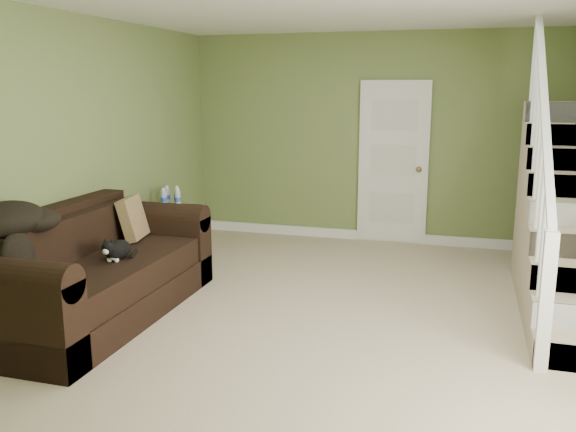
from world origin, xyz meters
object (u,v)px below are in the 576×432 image
Objects in this scene: sofa at (95,275)px; side_table at (174,233)px; cat at (116,250)px; banana at (66,274)px.

sofa reaches higher than side_table.
cat is 2.47× the size of banana.
sofa reaches higher than cat.
sofa is 1.78m from side_table.
side_table reaches higher than cat.
side_table is at bearing 77.79° from banana.
cat is at bearing 60.52° from banana.
cat reaches higher than banana.
side_table is at bearing 94.89° from sofa.
cat is (0.21, 0.02, 0.23)m from sofa.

